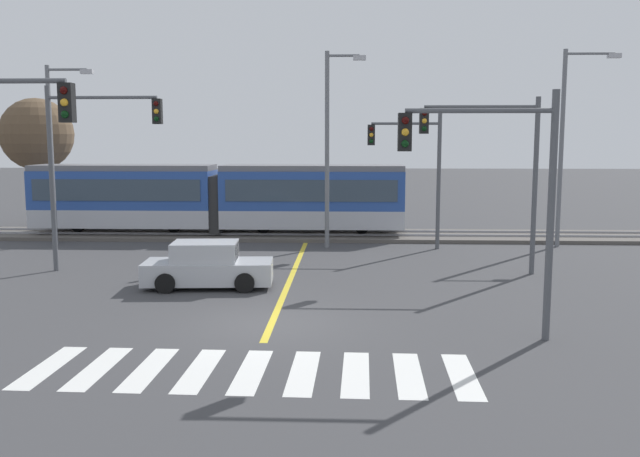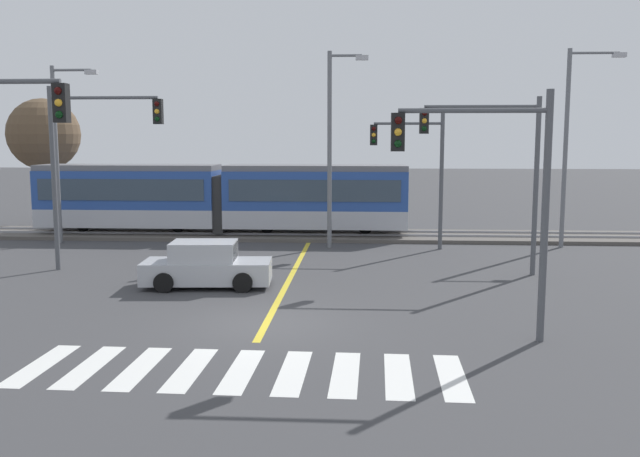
{
  "view_description": "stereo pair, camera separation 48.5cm",
  "coord_description": "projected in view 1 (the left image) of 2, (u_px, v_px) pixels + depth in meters",
  "views": [
    {
      "loc": [
        2.04,
        -17.43,
        4.83
      ],
      "look_at": [
        0.98,
        7.29,
        1.6
      ],
      "focal_mm": 38.0,
      "sensor_mm": 36.0,
      "label": 1
    },
    {
      "loc": [
        2.52,
        -17.4,
        4.83
      ],
      "look_at": [
        0.98,
        7.29,
        1.6
      ],
      "focal_mm": 38.0,
      "sensor_mm": 36.0,
      "label": 2
    }
  ],
  "objects": [
    {
      "name": "ground_plane",
      "position": [
        272.0,
        323.0,
        17.98
      ],
      "size": [
        200.0,
        200.0,
        0.0
      ],
      "primitive_type": "plane",
      "color": "#3D3D3F"
    },
    {
      "name": "track_bed",
      "position": [
        308.0,
        235.0,
        34.01
      ],
      "size": [
        120.0,
        4.0,
        0.18
      ],
      "primitive_type": "cube",
      "color": "#56514C",
      "rests_on": "ground"
    },
    {
      "name": "rail_near",
      "position": [
        307.0,
        234.0,
        33.28
      ],
      "size": [
        120.0,
        0.08,
        0.1
      ],
      "primitive_type": "cube",
      "color": "#939399",
      "rests_on": "track_bed"
    },
    {
      "name": "rail_far",
      "position": [
        309.0,
        231.0,
        34.71
      ],
      "size": [
        120.0,
        0.08,
        0.1
      ],
      "primitive_type": "cube",
      "color": "#939399",
      "rests_on": "track_bed"
    },
    {
      "name": "light_rail_tram",
      "position": [
        218.0,
        196.0,
        33.94
      ],
      "size": [
        18.5,
        2.64,
        3.43
      ],
      "color": "#B7BAC1",
      "rests_on": "track_bed"
    },
    {
      "name": "crosswalk_stripe_0",
      "position": [
        48.0,
        367.0,
        14.52
      ],
      "size": [
        0.62,
        2.81,
        0.01
      ],
      "primitive_type": "cube",
      "rotation": [
        0.0,
        0.0,
        -0.02
      ],
      "color": "silver",
      "rests_on": "ground"
    },
    {
      "name": "crosswalk_stripe_1",
      "position": [
        98.0,
        368.0,
        14.46
      ],
      "size": [
        0.62,
        2.81,
        0.01
      ],
      "primitive_type": "cube",
      "rotation": [
        0.0,
        0.0,
        -0.02
      ],
      "color": "silver",
      "rests_on": "ground"
    },
    {
      "name": "crosswalk_stripe_2",
      "position": [
        149.0,
        369.0,
        14.39
      ],
      "size": [
        0.62,
        2.81,
        0.01
      ],
      "primitive_type": "cube",
      "rotation": [
        0.0,
        0.0,
        -0.02
      ],
      "color": "silver",
      "rests_on": "ground"
    },
    {
      "name": "crosswalk_stripe_3",
      "position": [
        200.0,
        370.0,
        14.32
      ],
      "size": [
        0.62,
        2.81,
        0.01
      ],
      "primitive_type": "cube",
      "rotation": [
        0.0,
        0.0,
        -0.02
      ],
      "color": "silver",
      "rests_on": "ground"
    },
    {
      "name": "crosswalk_stripe_4",
      "position": [
        251.0,
        371.0,
        14.25
      ],
      "size": [
        0.62,
        2.81,
        0.01
      ],
      "primitive_type": "cube",
      "rotation": [
        0.0,
        0.0,
        -0.02
      ],
      "color": "silver",
      "rests_on": "ground"
    },
    {
      "name": "crosswalk_stripe_5",
      "position": [
        303.0,
        372.0,
        14.18
      ],
      "size": [
        0.62,
        2.81,
        0.01
      ],
      "primitive_type": "cube",
      "rotation": [
        0.0,
        0.0,
        -0.02
      ],
      "color": "silver",
      "rests_on": "ground"
    },
    {
      "name": "crosswalk_stripe_6",
      "position": [
        356.0,
        373.0,
        14.11
      ],
      "size": [
        0.62,
        2.81,
        0.01
      ],
      "primitive_type": "cube",
      "rotation": [
        0.0,
        0.0,
        -0.02
      ],
      "color": "silver",
      "rests_on": "ground"
    },
    {
      "name": "crosswalk_stripe_7",
      "position": [
        409.0,
        375.0,
        14.04
      ],
      "size": [
        0.62,
        2.81,
        0.01
      ],
      "primitive_type": "cube",
      "rotation": [
        0.0,
        0.0,
        -0.02
      ],
      "color": "silver",
      "rests_on": "ground"
    },
    {
      "name": "crosswalk_stripe_8",
      "position": [
        462.0,
        376.0,
        13.97
      ],
      "size": [
        0.62,
        2.81,
        0.01
      ],
      "primitive_type": "cube",
      "rotation": [
        0.0,
        0.0,
        -0.02
      ],
      "color": "silver",
      "rests_on": "ground"
    },
    {
      "name": "lane_centre_line",
      "position": [
        291.0,
        277.0,
        24.13
      ],
      "size": [
        0.2,
        15.96,
        0.01
      ],
      "primitive_type": "cube",
      "color": "gold",
      "rests_on": "ground"
    },
    {
      "name": "sedan_crossing",
      "position": [
        208.0,
        266.0,
        22.33
      ],
      "size": [
        4.31,
        2.14,
        1.52
      ],
      "color": "#B7BABF",
      "rests_on": "ground"
    },
    {
      "name": "traffic_light_mid_left",
      "position": [
        87.0,
        150.0,
        24.61
      ],
      "size": [
        4.25,
        0.38,
        6.79
      ],
      "color": "#515459",
      "rests_on": "ground"
    },
    {
      "name": "traffic_light_far_right",
      "position": [
        415.0,
        161.0,
        29.86
      ],
      "size": [
        3.25,
        0.38,
        6.01
      ],
      "color": "#515459",
      "rests_on": "ground"
    },
    {
      "name": "traffic_light_mid_right",
      "position": [
        496.0,
        156.0,
        24.13
      ],
      "size": [
        4.25,
        0.38,
        6.36
      ],
      "color": "#515459",
      "rests_on": "ground"
    },
    {
      "name": "traffic_light_near_right",
      "position": [
        499.0,
        178.0,
        16.04
      ],
      "size": [
        3.75,
        0.38,
        6.01
      ],
      "color": "#515459",
      "rests_on": "ground"
    },
    {
      "name": "street_lamp_west",
      "position": [
        55.0,
        143.0,
        31.18
      ],
      "size": [
        2.22,
        0.28,
        8.22
      ],
      "color": "slate",
      "rests_on": "ground"
    },
    {
      "name": "street_lamp_centre",
      "position": [
        330.0,
        139.0,
        30.05
      ],
      "size": [
        1.79,
        0.28,
        8.71
      ],
      "color": "slate",
      "rests_on": "ground"
    },
    {
      "name": "street_lamp_east",
      "position": [
        567.0,
        136.0,
        30.29
      ],
      "size": [
        2.5,
        0.28,
        8.83
      ],
      "color": "slate",
      "rests_on": "ground"
    },
    {
      "name": "bare_tree_far_west",
      "position": [
        37.0,
        135.0,
        37.8
      ],
      "size": [
        4.01,
        4.01,
        7.17
      ],
      "color": "brown",
      "rests_on": "ground"
    }
  ]
}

